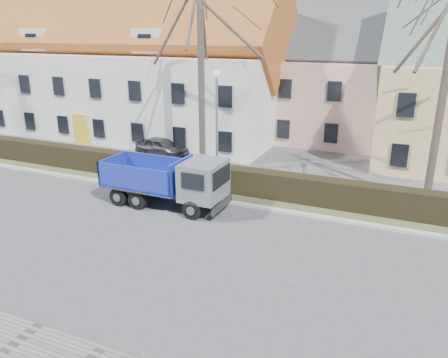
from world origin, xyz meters
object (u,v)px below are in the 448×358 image
at_px(streetlight, 217,128).
at_px(cart_frame, 139,189).
at_px(parked_car_a, 162,147).
at_px(dump_truck, 161,180).

relative_size(streetlight, cart_frame, 9.47).
relative_size(cart_frame, parked_car_a, 0.17).
bearing_deg(parked_car_a, dump_truck, -142.76).
height_order(streetlight, cart_frame, streetlight).
xyz_separation_m(streetlight, parked_car_a, (-5.53, 3.45, -2.41)).
distance_m(streetlight, parked_car_a, 6.95).
bearing_deg(cart_frame, dump_truck, -21.90).
bearing_deg(cart_frame, streetlight, 46.16).
height_order(streetlight, parked_car_a, streetlight).
xyz_separation_m(dump_truck, streetlight, (1.19, 3.80, 1.80)).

